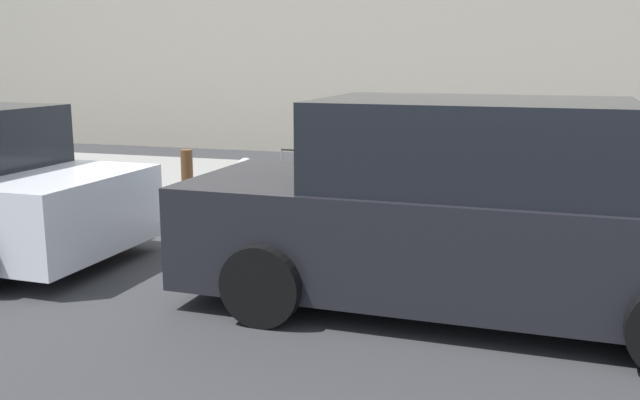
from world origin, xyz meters
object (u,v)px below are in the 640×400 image
object	(u,v)px
bollard_post	(187,182)
parked_car_charcoal_0	(470,213)
suitcase_maroon_3	(378,195)
suitcase_silver_4	(336,200)
suitcase_red_0	(507,209)
suitcase_teal_5	(295,194)
suitcase_black_2	(415,202)
fire_hydrant	(246,186)
suitcase_olive_1	(457,206)

from	to	relation	value
bollard_post	parked_car_charcoal_0	distance (m)	4.04
suitcase_maroon_3	suitcase_silver_4	xyz separation A→B (m)	(0.49, 0.03, -0.08)
suitcase_silver_4	bollard_post	world-z (taller)	bollard_post
suitcase_red_0	suitcase_teal_5	xyz separation A→B (m)	(2.43, 0.03, 0.03)
parked_car_charcoal_0	suitcase_red_0	bearing A→B (deg)	-95.80
suitcase_maroon_3	bollard_post	world-z (taller)	suitcase_maroon_3
suitcase_black_2	fire_hydrant	size ratio (longest dim) A/B	1.12
parked_car_charcoal_0	suitcase_silver_4	bearing A→B (deg)	-50.62
suitcase_black_2	fire_hydrant	world-z (taller)	suitcase_black_2
suitcase_black_2	suitcase_olive_1	bearing A→B (deg)	172.81
suitcase_black_2	suitcase_maroon_3	distance (m)	0.44
suitcase_maroon_3	bollard_post	xyz separation A→B (m)	(2.32, 0.21, 0.06)
parked_car_charcoal_0	suitcase_teal_5	bearing A→B (deg)	-42.85
suitcase_olive_1	suitcase_teal_5	bearing A→B (deg)	0.32
suitcase_teal_5	suitcase_maroon_3	bearing A→B (deg)	-176.05
suitcase_olive_1	suitcase_black_2	distance (m)	0.49
fire_hydrant	bollard_post	size ratio (longest dim) A/B	0.89
bollard_post	fire_hydrant	bearing A→B (deg)	-168.05
suitcase_olive_1	fire_hydrant	xyz separation A→B (m)	(2.52, 0.01, 0.10)
suitcase_olive_1	suitcase_silver_4	distance (m)	1.40
suitcase_maroon_3	suitcase_silver_4	size ratio (longest dim) A/B	1.61
suitcase_black_2	suitcase_teal_5	size ratio (longest dim) A/B	0.94
suitcase_maroon_3	bollard_post	size ratio (longest dim) A/B	1.15
suitcase_black_2	suitcase_teal_5	distance (m)	1.42
suitcase_teal_5	fire_hydrant	distance (m)	0.63
suitcase_maroon_3	fire_hydrant	bearing A→B (deg)	2.30
bollard_post	parked_car_charcoal_0	xyz separation A→B (m)	(-3.55, 1.91, 0.25)
suitcase_red_0	suitcase_maroon_3	xyz separation A→B (m)	(1.45, -0.04, 0.07)
fire_hydrant	parked_car_charcoal_0	bearing A→B (deg)	144.03
suitcase_teal_5	suitcase_olive_1	bearing A→B (deg)	-179.68
parked_car_charcoal_0	bollard_post	bearing A→B (deg)	-28.31
suitcase_red_0	suitcase_black_2	bearing A→B (deg)	-2.39
suitcase_teal_5	parked_car_charcoal_0	world-z (taller)	parked_car_charcoal_0
suitcase_silver_4	suitcase_teal_5	distance (m)	0.50
suitcase_olive_1	suitcase_silver_4	bearing A→B (deg)	-1.22
suitcase_silver_4	parked_car_charcoal_0	xyz separation A→B (m)	(-1.73, 2.10, 0.40)
suitcase_maroon_3	fire_hydrant	distance (m)	1.61
suitcase_olive_1	suitcase_maroon_3	xyz separation A→B (m)	(0.91, -0.06, 0.07)
suitcase_silver_4	suitcase_red_0	bearing A→B (deg)	179.66
suitcase_olive_1	suitcase_black_2	bearing A→B (deg)	-7.19
suitcase_maroon_3	fire_hydrant	xyz separation A→B (m)	(1.61, 0.06, 0.03)
fire_hydrant	suitcase_olive_1	bearing A→B (deg)	-179.84
suitcase_olive_1	parked_car_charcoal_0	size ratio (longest dim) A/B	0.18
suitcase_red_0	suitcase_black_2	xyz separation A→B (m)	(1.02, -0.04, 0.01)
suitcase_silver_4	fire_hydrant	bearing A→B (deg)	1.90
suitcase_maroon_3	suitcase_olive_1	bearing A→B (deg)	176.41
suitcase_red_0	fire_hydrant	size ratio (longest dim) A/B	0.85
suitcase_black_2	fire_hydrant	xyz separation A→B (m)	(2.04, 0.07, 0.09)
suitcase_red_0	suitcase_teal_5	bearing A→B (deg)	0.69
suitcase_black_2	suitcase_maroon_3	bearing A→B (deg)	0.47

